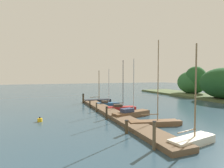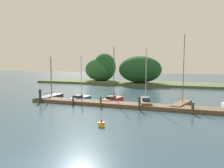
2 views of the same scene
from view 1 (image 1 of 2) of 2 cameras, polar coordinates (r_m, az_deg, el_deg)
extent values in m
cube|color=brown|center=(19.53, 0.07, -9.20)|extent=(21.20, 1.80, 0.35)
ellipsoid|color=#2D6633|center=(42.93, 23.17, 0.48)|extent=(5.97, 4.05, 4.69)
ellipsoid|color=#1E4C23|center=(35.17, 31.57, 0.23)|extent=(8.24, 5.64, 5.11)
ellipsoid|color=#235628|center=(42.52, 24.78, 1.17)|extent=(4.88, 4.32, 5.79)
cube|color=#232833|center=(29.04, -4.65, -5.24)|extent=(1.26, 3.98, 0.43)
cube|color=#232833|center=(29.62, -1.35, -5.12)|extent=(0.67, 1.00, 0.36)
cylinder|color=#7F6647|center=(28.90, -4.11, -0.31)|extent=(0.11, 0.11, 4.56)
cylinder|color=#7F6647|center=(28.84, -5.43, -4.14)|extent=(0.11, 1.57, 0.09)
cube|color=#285684|center=(25.51, -1.48, -6.34)|extent=(1.45, 3.06, 0.41)
cube|color=#285684|center=(25.75, 1.44, -6.30)|extent=(0.63, 0.82, 0.35)
cube|color=#3D3328|center=(25.40, -2.31, -5.60)|extent=(0.84, 0.99, 0.27)
cylinder|color=#B7B7BC|center=(25.27, -1.00, -0.57)|extent=(0.08, 0.08, 4.72)
cube|color=maroon|center=(22.19, 2.86, -7.66)|extent=(1.54, 3.33, 0.44)
cube|color=maroon|center=(22.57, 6.46, -7.55)|extent=(0.67, 0.89, 0.37)
cube|color=#3D3328|center=(22.04, 1.84, -6.77)|extent=(0.89, 1.08, 0.28)
cylinder|color=#4C4C51|center=(21.91, 3.49, 0.17)|extent=(0.09, 0.09, 5.61)
cylinder|color=#4C4C51|center=(22.00, 1.95, -5.98)|extent=(0.33, 1.32, 0.08)
cube|color=brown|center=(18.59, 6.06, -9.47)|extent=(1.91, 4.24, 0.56)
cube|color=brown|center=(19.83, 10.19, -8.82)|extent=(0.77, 1.13, 0.48)
cube|color=#2D3856|center=(18.18, 4.82, -8.25)|extent=(1.01, 1.37, 0.37)
cylinder|color=#B7B7BC|center=(18.41, 6.83, -0.35)|extent=(0.08, 0.08, 5.32)
cube|color=brown|center=(15.84, 13.08, -11.90)|extent=(1.90, 4.27, 0.43)
cube|color=brown|center=(16.58, 19.27, -11.40)|extent=(0.75, 1.13, 0.37)
cylinder|color=#7F6647|center=(15.46, 14.30, 1.04)|extent=(0.08, 0.08, 6.67)
cylinder|color=#7F6647|center=(15.55, 11.84, -9.33)|extent=(0.43, 1.47, 0.07)
cube|color=silver|center=(12.39, 23.89, -16.07)|extent=(1.54, 3.39, 0.49)
cube|color=silver|center=(13.57, 27.57, -14.59)|extent=(0.68, 0.90, 0.41)
cylinder|color=#7F6647|center=(11.99, 24.83, -1.82)|extent=(0.10, 0.10, 5.61)
cylinder|color=#7F6647|center=(11.80, 22.55, -13.48)|extent=(0.35, 1.62, 0.07)
cylinder|color=#3D3323|center=(28.04, -9.04, -4.52)|extent=(0.27, 0.27, 1.42)
cylinder|color=black|center=(27.96, -9.05, -3.04)|extent=(0.31, 0.31, 0.04)
cylinder|color=#3D3323|center=(24.19, -6.96, -6.25)|extent=(0.18, 0.18, 0.91)
cylinder|color=black|center=(24.12, -6.96, -5.14)|extent=(0.20, 0.20, 0.04)
cylinder|color=brown|center=(21.27, -4.89, -7.34)|extent=(0.18, 0.18, 1.00)
cylinder|color=black|center=(21.19, -4.89, -5.95)|extent=(0.21, 0.21, 0.04)
cylinder|color=#3D3323|center=(17.56, -1.72, -9.14)|extent=(0.19, 0.19, 1.19)
cylinder|color=black|center=(17.45, -1.72, -7.16)|extent=(0.22, 0.22, 0.04)
cylinder|color=#4C3D28|center=(13.43, 4.58, -13.37)|extent=(0.23, 0.23, 0.94)
cylinder|color=black|center=(13.30, 4.59, -11.34)|extent=(0.27, 0.27, 0.04)
cylinder|color=brown|center=(10.80, 13.13, -15.61)|extent=(0.19, 0.19, 1.60)
cylinder|color=black|center=(10.57, 13.18, -11.39)|extent=(0.21, 0.21, 0.04)
cylinder|color=gold|center=(17.96, -21.75, -10.49)|extent=(0.43, 0.43, 0.31)
sphere|color=black|center=(17.91, -21.77, -9.78)|extent=(0.15, 0.15, 0.15)
camera|label=2|loc=(18.36, -71.54, 1.69)|focal=35.98mm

